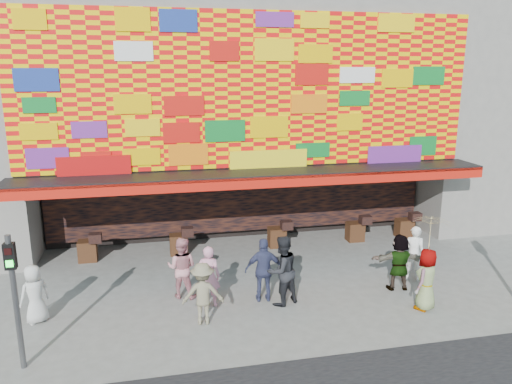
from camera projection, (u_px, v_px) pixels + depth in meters
ground at (284, 307)px, 13.42m from camera, size 90.00×90.00×0.00m
shop_building at (231, 94)px, 19.91m from camera, size 15.20×9.40×10.00m
signal_left at (14, 287)px, 10.28m from camera, size 0.22×0.20×3.00m
ped_a at (35, 294)px, 12.46m from camera, size 0.89×0.82×1.53m
ped_b at (209, 276)px, 13.33m from camera, size 0.70×0.55×1.70m
ped_c at (282, 270)px, 13.40m from camera, size 1.16×1.06×1.94m
ped_d at (203, 293)px, 12.41m from camera, size 1.09×0.69×1.60m
ped_e at (264, 270)px, 13.61m from camera, size 1.10×0.56×1.80m
ped_f at (399, 262)px, 14.34m from camera, size 1.60×0.75×1.66m
ped_g at (427, 279)px, 13.15m from camera, size 0.98×0.92×1.68m
ped_h at (414, 253)px, 14.98m from camera, size 0.73×0.62×1.70m
ped_i at (182, 268)px, 13.84m from camera, size 1.03×0.92×1.74m
parasol at (431, 233)px, 12.84m from camera, size 1.01×1.03×1.82m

